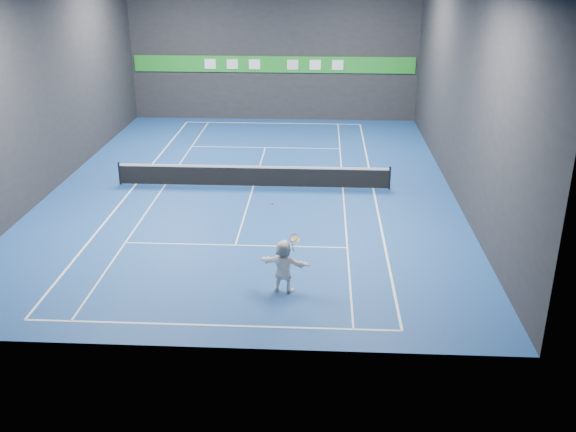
# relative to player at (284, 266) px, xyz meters

# --- Properties ---
(ground) EXTENTS (26.00, 26.00, 0.00)m
(ground) POSITION_rel_player_xyz_m (-1.98, 9.73, -0.88)
(ground) COLOR navy
(ground) RESTS_ON ground
(wall_back) EXTENTS (18.00, 0.10, 9.00)m
(wall_back) POSITION_rel_player_xyz_m (-1.98, 22.73, 3.62)
(wall_back) COLOR black
(wall_back) RESTS_ON ground
(wall_front) EXTENTS (18.00, 0.10, 9.00)m
(wall_front) POSITION_rel_player_xyz_m (-1.98, -3.27, 3.62)
(wall_front) COLOR black
(wall_front) RESTS_ON ground
(wall_left) EXTENTS (0.10, 26.00, 9.00)m
(wall_left) POSITION_rel_player_xyz_m (-10.98, 9.73, 3.62)
(wall_left) COLOR black
(wall_left) RESTS_ON ground
(wall_right) EXTENTS (0.10, 26.00, 9.00)m
(wall_right) POSITION_rel_player_xyz_m (7.02, 9.73, 3.62)
(wall_right) COLOR black
(wall_right) RESTS_ON ground
(baseline_near) EXTENTS (10.98, 0.08, 0.01)m
(baseline_near) POSITION_rel_player_xyz_m (-1.98, -2.16, -0.87)
(baseline_near) COLOR white
(baseline_near) RESTS_ON ground
(baseline_far) EXTENTS (10.98, 0.08, 0.01)m
(baseline_far) POSITION_rel_player_xyz_m (-1.98, 21.62, -0.87)
(baseline_far) COLOR white
(baseline_far) RESTS_ON ground
(sideline_doubles_left) EXTENTS (0.08, 23.78, 0.01)m
(sideline_doubles_left) POSITION_rel_player_xyz_m (-7.47, 9.73, -0.87)
(sideline_doubles_left) COLOR white
(sideline_doubles_left) RESTS_ON ground
(sideline_doubles_right) EXTENTS (0.08, 23.78, 0.01)m
(sideline_doubles_right) POSITION_rel_player_xyz_m (3.51, 9.73, -0.87)
(sideline_doubles_right) COLOR white
(sideline_doubles_right) RESTS_ON ground
(sideline_singles_left) EXTENTS (0.06, 23.78, 0.01)m
(sideline_singles_left) POSITION_rel_player_xyz_m (-6.09, 9.73, -0.87)
(sideline_singles_left) COLOR white
(sideline_singles_left) RESTS_ON ground
(sideline_singles_right) EXTENTS (0.06, 23.78, 0.01)m
(sideline_singles_right) POSITION_rel_player_xyz_m (2.13, 9.73, -0.87)
(sideline_singles_right) COLOR white
(sideline_singles_right) RESTS_ON ground
(service_line_near) EXTENTS (8.23, 0.06, 0.01)m
(service_line_near) POSITION_rel_player_xyz_m (-1.98, 3.33, -0.87)
(service_line_near) COLOR white
(service_line_near) RESTS_ON ground
(service_line_far) EXTENTS (8.23, 0.06, 0.01)m
(service_line_far) POSITION_rel_player_xyz_m (-1.98, 16.13, -0.87)
(service_line_far) COLOR white
(service_line_far) RESTS_ON ground
(center_service_line) EXTENTS (0.06, 12.80, 0.01)m
(center_service_line) POSITION_rel_player_xyz_m (-1.98, 9.73, -0.87)
(center_service_line) COLOR white
(center_service_line) RESTS_ON ground
(player) EXTENTS (1.70, 0.87, 1.75)m
(player) POSITION_rel_player_xyz_m (0.00, 0.00, 0.00)
(player) COLOR white
(player) RESTS_ON ground
(tennis_ball) EXTENTS (0.07, 0.07, 0.07)m
(tennis_ball) POSITION_rel_player_xyz_m (-0.34, 0.07, 2.07)
(tennis_ball) COLOR #DAF629
(tennis_ball) RESTS_ON player
(tennis_net) EXTENTS (12.50, 0.10, 1.07)m
(tennis_net) POSITION_rel_player_xyz_m (-1.98, 9.73, -0.34)
(tennis_net) COLOR black
(tennis_net) RESTS_ON ground
(sponsor_banner) EXTENTS (17.64, 0.11, 1.00)m
(sponsor_banner) POSITION_rel_player_xyz_m (-1.98, 22.67, 2.62)
(sponsor_banner) COLOR #1F8F26
(sponsor_banner) RESTS_ON wall_back
(tennis_racket) EXTENTS (0.45, 0.38, 0.63)m
(tennis_racket) POSITION_rel_player_xyz_m (0.31, 0.05, 0.89)
(tennis_racket) COLOR #AE1A12
(tennis_racket) RESTS_ON player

